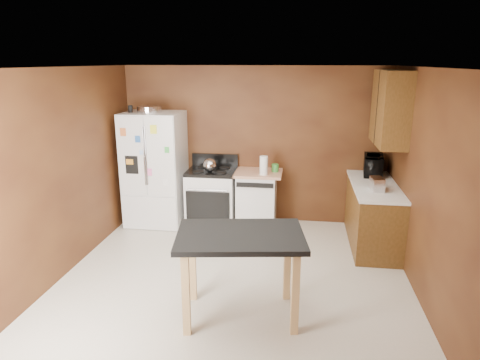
% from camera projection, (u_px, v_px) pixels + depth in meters
% --- Properties ---
extents(floor, '(4.50, 4.50, 0.00)m').
position_uv_depth(floor, '(233.00, 284.00, 5.08)').
color(floor, beige).
rests_on(floor, ground).
extents(ceiling, '(4.50, 4.50, 0.00)m').
position_uv_depth(ceiling, '(231.00, 67.00, 4.41)').
color(ceiling, white).
rests_on(ceiling, ground).
extents(wall_back, '(4.20, 0.00, 4.20)m').
position_uv_depth(wall_back, '(254.00, 145.00, 6.89)').
color(wall_back, brown).
rests_on(wall_back, ground).
extents(wall_front, '(4.20, 0.00, 4.20)m').
position_uv_depth(wall_front, '(173.00, 285.00, 2.60)').
color(wall_front, brown).
rests_on(wall_front, ground).
extents(wall_left, '(0.00, 4.50, 4.50)m').
position_uv_depth(wall_left, '(56.00, 177.00, 5.03)').
color(wall_left, brown).
rests_on(wall_left, ground).
extents(wall_right, '(0.00, 4.50, 4.50)m').
position_uv_depth(wall_right, '(430.00, 191.00, 4.46)').
color(wall_right, brown).
rests_on(wall_right, ground).
extents(roasting_pan, '(0.38, 0.38, 0.09)m').
position_uv_depth(roasting_pan, '(150.00, 109.00, 6.58)').
color(roasting_pan, silver).
rests_on(roasting_pan, refrigerator).
extents(pen_cup, '(0.07, 0.07, 0.11)m').
position_uv_depth(pen_cup, '(130.00, 109.00, 6.57)').
color(pen_cup, black).
rests_on(pen_cup, refrigerator).
extents(kettle, '(0.21, 0.21, 0.21)m').
position_uv_depth(kettle, '(210.00, 165.00, 6.63)').
color(kettle, silver).
rests_on(kettle, gas_range).
extents(paper_towel, '(0.14, 0.14, 0.28)m').
position_uv_depth(paper_towel, '(264.00, 166.00, 6.49)').
color(paper_towel, white).
rests_on(paper_towel, dishwasher).
extents(green_canister, '(0.14, 0.14, 0.12)m').
position_uv_depth(green_canister, '(275.00, 168.00, 6.69)').
color(green_canister, green).
rests_on(green_canister, dishwasher).
extents(toaster, '(0.17, 0.26, 0.18)m').
position_uv_depth(toaster, '(377.00, 184.00, 5.67)').
color(toaster, silver).
rests_on(toaster, right_cabinets).
extents(microwave, '(0.39, 0.53, 0.28)m').
position_uv_depth(microwave, '(373.00, 166.00, 6.43)').
color(microwave, black).
rests_on(microwave, right_cabinets).
extents(refrigerator, '(0.90, 0.80, 1.80)m').
position_uv_depth(refrigerator, '(155.00, 169.00, 6.83)').
color(refrigerator, white).
rests_on(refrigerator, ground).
extents(gas_range, '(0.76, 0.68, 1.10)m').
position_uv_depth(gas_range, '(212.00, 196.00, 6.88)').
color(gas_range, white).
rests_on(gas_range, ground).
extents(dishwasher, '(0.78, 0.63, 0.89)m').
position_uv_depth(dishwasher, '(257.00, 198.00, 6.81)').
color(dishwasher, white).
rests_on(dishwasher, ground).
extents(right_cabinets, '(0.63, 1.58, 2.45)m').
position_uv_depth(right_cabinets, '(378.00, 183.00, 6.00)').
color(right_cabinets, brown).
rests_on(right_cabinets, ground).
extents(island, '(1.37, 1.02, 0.91)m').
position_uv_depth(island, '(240.00, 247.00, 4.28)').
color(island, black).
rests_on(island, ground).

